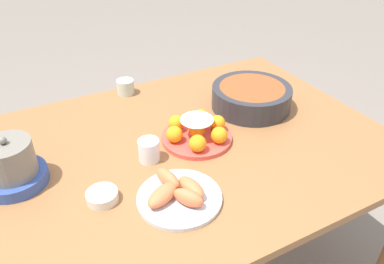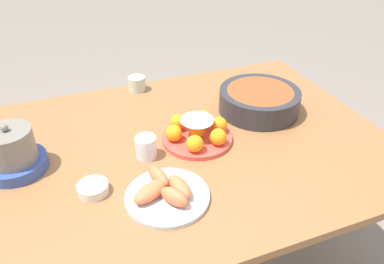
# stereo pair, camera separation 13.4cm
# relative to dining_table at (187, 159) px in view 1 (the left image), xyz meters

# --- Properties ---
(dining_table) EXTENTS (1.45, 1.07, 0.71)m
(dining_table) POSITION_rel_dining_table_xyz_m (0.00, 0.00, 0.00)
(dining_table) COLOR #936038
(dining_table) RESTS_ON ground_plane
(cake_plate) EXTENTS (0.26, 0.26, 0.10)m
(cake_plate) POSITION_rel_dining_table_xyz_m (0.04, -0.00, 0.11)
(cake_plate) COLOR #E04C42
(cake_plate) RESTS_ON dining_table
(serving_bowl) EXTENTS (0.33, 0.33, 0.09)m
(serving_bowl) POSITION_rel_dining_table_xyz_m (0.35, 0.11, 0.13)
(serving_bowl) COLOR #2D2D33
(serving_bowl) RESTS_ON dining_table
(sauce_bowl) EXTENTS (0.09, 0.09, 0.03)m
(sauce_bowl) POSITION_rel_dining_table_xyz_m (-0.36, -0.15, 0.09)
(sauce_bowl) COLOR silver
(sauce_bowl) RESTS_ON dining_table
(seafood_platter) EXTENTS (0.25, 0.25, 0.06)m
(seafood_platter) POSITION_rel_dining_table_xyz_m (-0.16, -0.25, 0.10)
(seafood_platter) COLOR silver
(seafood_platter) RESTS_ON dining_table
(cup_near) EXTENTS (0.07, 0.07, 0.08)m
(cup_near) POSITION_rel_dining_table_xyz_m (-0.16, -0.03, 0.12)
(cup_near) COLOR white
(cup_near) RESTS_ON dining_table
(cup_far) EXTENTS (0.08, 0.08, 0.06)m
(cup_far) POSITION_rel_dining_table_xyz_m (-0.06, 0.47, 0.11)
(cup_far) COLOR beige
(cup_far) RESTS_ON dining_table
(warming_pot) EXTENTS (0.20, 0.20, 0.17)m
(warming_pot) POSITION_rel_dining_table_xyz_m (-0.57, 0.06, 0.14)
(warming_pot) COLOR #334C99
(warming_pot) RESTS_ON dining_table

